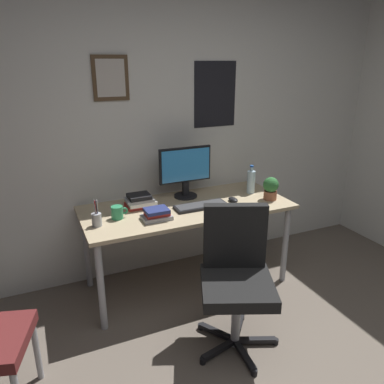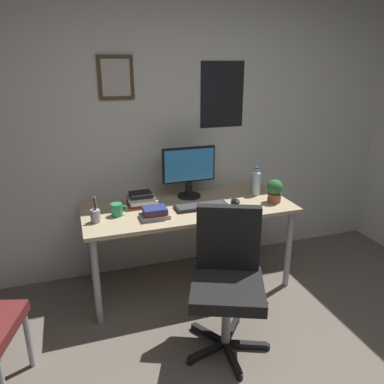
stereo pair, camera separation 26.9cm
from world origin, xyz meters
name	(u,v)px [view 1 (the left image)]	position (x,y,z in m)	size (l,w,h in m)	color
wall_back	(170,126)	(0.00, 2.15, 1.30)	(4.40, 0.10, 2.60)	silver
desk	(187,214)	(-0.03, 1.71, 0.65)	(1.69, 0.72, 0.72)	tan
office_chair	(236,271)	(-0.01, 0.95, 0.53)	(0.60, 0.61, 0.95)	black
monitor	(185,170)	(0.04, 1.91, 0.96)	(0.46, 0.20, 0.43)	black
keyboard	(201,206)	(0.06, 1.63, 0.73)	(0.43, 0.15, 0.03)	black
computer_mouse	(233,200)	(0.36, 1.63, 0.74)	(0.06, 0.11, 0.04)	black
water_bottle	(251,181)	(0.61, 1.77, 0.83)	(0.07, 0.07, 0.25)	silver
coffee_mug_near	(117,212)	(-0.61, 1.68, 0.77)	(0.13, 0.09, 0.10)	#2D8C59
potted_plant	(271,188)	(0.67, 1.56, 0.83)	(0.13, 0.13, 0.20)	brown
pen_cup	(97,219)	(-0.77, 1.61, 0.78)	(0.07, 0.07, 0.20)	#9EA0A5
book_stack_left	(140,201)	(-0.39, 1.83, 0.77)	(0.23, 0.18, 0.11)	#B22D28
book_stack_right	(157,214)	(-0.35, 1.55, 0.76)	(0.22, 0.15, 0.09)	gray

